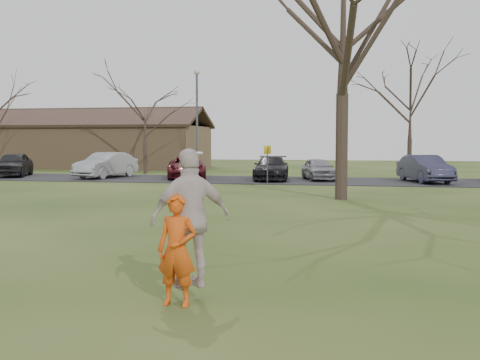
% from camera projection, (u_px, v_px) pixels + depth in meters
% --- Properties ---
extents(ground, '(120.00, 120.00, 0.00)m').
position_uv_depth(ground, '(190.00, 297.00, 8.71)').
color(ground, '#1E380F').
rests_on(ground, ground).
extents(parking_strip, '(62.00, 6.50, 0.04)m').
position_uv_depth(parking_strip, '(309.00, 181.00, 33.19)').
color(parking_strip, black).
rests_on(parking_strip, ground).
extents(player_defender, '(0.61, 0.42, 1.60)m').
position_uv_depth(player_defender, '(177.00, 250.00, 8.21)').
color(player_defender, '#D54D11').
rests_on(player_defender, ground).
extents(car_0, '(3.27, 4.91, 1.55)m').
position_uv_depth(car_0, '(14.00, 164.00, 36.89)').
color(car_0, black).
rests_on(car_0, parking_strip).
extents(car_1, '(2.62, 4.98, 1.56)m').
position_uv_depth(car_1, '(106.00, 165.00, 35.64)').
color(car_1, '#9E9FA3').
rests_on(car_1, parking_strip).
extents(car_2, '(3.51, 5.26, 1.34)m').
position_uv_depth(car_2, '(187.00, 167.00, 34.76)').
color(car_2, '#5C151D').
rests_on(car_2, parking_strip).
extents(car_3, '(2.36, 4.94, 1.39)m').
position_uv_depth(car_3, '(271.00, 168.00, 33.57)').
color(car_3, black).
rests_on(car_3, parking_strip).
extents(car_4, '(2.49, 4.07, 1.29)m').
position_uv_depth(car_4, '(318.00, 169.00, 33.54)').
color(car_4, gray).
rests_on(car_4, parking_strip).
extents(car_5, '(2.83, 4.82, 1.50)m').
position_uv_depth(car_5, '(425.00, 169.00, 31.73)').
color(car_5, '#31314A').
rests_on(car_5, parking_strip).
extents(catching_play, '(1.28, 1.07, 2.05)m').
position_uv_depth(catching_play, '(191.00, 218.00, 8.40)').
color(catching_play, beige).
rests_on(catching_play, ground).
extents(building, '(20.60, 8.50, 5.14)m').
position_uv_depth(building, '(88.00, 145.00, 49.58)').
color(building, '#8C6D4C').
rests_on(building, ground).
extents(lamp_post, '(0.34, 0.34, 6.27)m').
position_uv_depth(lamp_post, '(197.00, 111.00, 31.61)').
color(lamp_post, '#47474C').
rests_on(lamp_post, ground).
extents(sign_yellow, '(0.35, 0.35, 2.08)m').
position_uv_depth(sign_yellow, '(267.00, 157.00, 30.53)').
color(sign_yellow, '#47474C').
rests_on(sign_yellow, ground).
extents(big_tree, '(9.00, 9.00, 14.00)m').
position_uv_depth(big_tree, '(343.00, 22.00, 22.53)').
color(big_tree, '#352821').
rests_on(big_tree, ground).
extents(small_tree_row, '(55.00, 5.90, 8.50)m').
position_uv_depth(small_tree_row, '(383.00, 116.00, 37.04)').
color(small_tree_row, '#352821').
rests_on(small_tree_row, ground).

